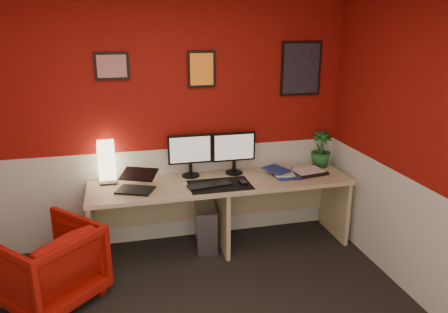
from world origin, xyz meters
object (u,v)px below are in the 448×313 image
zen_tray (308,172)px  potted_plant (321,149)px  monitor_left (190,149)px  pc_tower (206,226)px  desk (221,215)px  shoji_lamp (107,163)px  laptop (135,180)px  monitor_right (234,147)px  armchair (48,265)px

zen_tray → potted_plant: bearing=40.2°
monitor_left → potted_plant: size_ratio=1.48×
monitor_left → pc_tower: 0.82m
desk → pc_tower: (-0.15, 0.07, -0.14)m
shoji_lamp → laptop: size_ratio=1.21×
monitor_right → armchair: 2.05m
laptop → monitor_left: monitor_left is taller
shoji_lamp → laptop: 0.39m
monitor_left → pc_tower: (0.12, -0.15, -0.80)m
desk → potted_plant: bearing=9.6°
shoji_lamp → monitor_right: (1.28, -0.03, 0.09)m
armchair → potted_plant: bearing=152.1°
monitor_right → armchair: (-1.79, -0.74, -0.68)m
potted_plant → pc_tower: (-1.31, -0.13, -0.70)m
shoji_lamp → armchair: bearing=-123.7°
monitor_left → armchair: bearing=-150.3°
monitor_left → pc_tower: size_ratio=1.29×
zen_tray → potted_plant: 0.35m
potted_plant → desk: bearing=-170.4°
pc_tower → monitor_left: bearing=136.5°
zen_tray → monitor_right: bearing=165.2°
zen_tray → potted_plant: (0.23, 0.19, 0.18)m
potted_plant → pc_tower: size_ratio=0.87×
potted_plant → pc_tower: potted_plant is taller
monitor_right → shoji_lamp: bearing=178.8°
monitor_right → pc_tower: bearing=-158.6°
desk → armchair: 1.69m
zen_tray → armchair: 2.63m
monitor_left → shoji_lamp: bearing=179.4°
desk → pc_tower: bearing=155.3°
monitor_right → desk: bearing=-132.7°
desk → shoji_lamp: shoji_lamp is taller
monitor_left → armchair: size_ratio=0.78×
pc_tower → potted_plant: bearing=12.7°
desk → monitor_right: 0.71m
zen_tray → pc_tower: bearing=176.5°
laptop → pc_tower: size_ratio=0.73×
monitor_right → zen_tray: monitor_right is taller
shoji_lamp → potted_plant: (2.25, -0.03, -0.00)m
monitor_right → pc_tower: size_ratio=1.29×
desk → shoji_lamp: size_ratio=6.50×
desk → potted_plant: (1.16, 0.20, 0.56)m
monitor_left → zen_tray: monitor_left is taller
desk → armchair: desk is taller
armchair → monitor_right: bearing=159.7°
laptop → monitor_left: 0.66m
zen_tray → armchair: (-2.54, -0.54, -0.41)m
laptop → monitor_left: size_ratio=0.57×
zen_tray → monitor_left: bearing=169.8°
potted_plant → pc_tower: bearing=-174.4°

